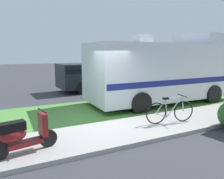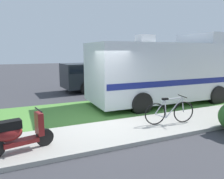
# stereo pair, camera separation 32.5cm
# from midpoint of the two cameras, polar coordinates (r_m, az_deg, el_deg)

# --- Properties ---
(ground_plane) EXTENTS (80.00, 80.00, 0.00)m
(ground_plane) POSITION_cam_midpoint_polar(r_m,az_deg,el_deg) (7.81, -3.84, -8.63)
(ground_plane) COLOR #38383D
(sidewalk) EXTENTS (24.00, 2.00, 0.12)m
(sidewalk) POSITION_cam_midpoint_polar(r_m,az_deg,el_deg) (6.76, 0.15, -11.07)
(sidewalk) COLOR #9E9B93
(sidewalk) RESTS_ON ground
(grass_strip) EXTENTS (24.00, 3.40, 0.08)m
(grass_strip) POSITION_cam_midpoint_polar(r_m,az_deg,el_deg) (9.14, -7.49, -5.66)
(grass_strip) COLOR #4C8438
(grass_strip) RESTS_ON ground
(motorhome_rv) EXTENTS (7.00, 2.81, 3.33)m
(motorhome_rv) POSITION_cam_midpoint_polar(r_m,az_deg,el_deg) (10.74, 12.14, 4.89)
(motorhome_rv) COLOR silver
(motorhome_rv) RESTS_ON ground
(scooter) EXTENTS (1.56, 0.60, 0.97)m
(scooter) POSITION_cam_midpoint_polar(r_m,az_deg,el_deg) (5.63, -23.98, -10.72)
(scooter) COLOR black
(scooter) RESTS_ON ground
(bicycle) EXTENTS (1.72, 0.52, 0.91)m
(bicycle) POSITION_cam_midpoint_polar(r_m,az_deg,el_deg) (7.53, 13.63, -5.48)
(bicycle) COLOR black
(bicycle) RESTS_ON ground
(pickup_truck_near) EXTENTS (5.69, 2.38, 1.74)m
(pickup_truck_near) POSITION_cam_midpoint_polar(r_m,az_deg,el_deg) (14.07, -5.55, 3.54)
(pickup_truck_near) COLOR #1E2328
(pickup_truck_near) RESTS_ON ground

